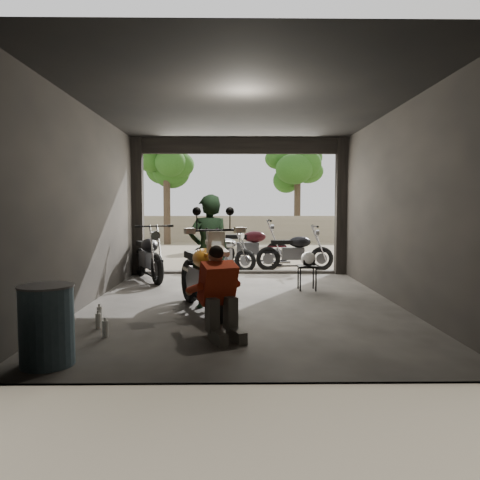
{
  "coord_description": "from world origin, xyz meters",
  "views": [
    {
      "loc": [
        -0.14,
        -7.59,
        1.59
      ],
      "look_at": [
        -0.03,
        0.6,
        1.02
      ],
      "focal_mm": 35.0,
      "sensor_mm": 36.0,
      "label": 1
    }
  ],
  "objects_px": {
    "rider": "(209,252)",
    "sign_post": "(373,211)",
    "outside_bike_a": "(223,249)",
    "stool": "(307,269)",
    "oil_drum": "(47,327)",
    "main_bike": "(203,269)",
    "helmet": "(308,259)",
    "outside_bike_b": "(250,243)",
    "left_bike": "(148,252)",
    "mechanic": "(221,295)",
    "outside_bike_c": "(295,248)"
  },
  "relations": [
    {
      "from": "rider",
      "to": "sign_post",
      "type": "xyz_separation_m",
      "value": [
        4.09,
        5.09,
        0.59
      ]
    },
    {
      "from": "outside_bike_a",
      "to": "stool",
      "type": "distance_m",
      "value": 3.31
    },
    {
      "from": "stool",
      "to": "oil_drum",
      "type": "xyz_separation_m",
      "value": [
        -3.25,
        -4.2,
        -0.01
      ]
    },
    {
      "from": "main_bike",
      "to": "sign_post",
      "type": "distance_m",
      "value": 6.86
    },
    {
      "from": "stool",
      "to": "helmet",
      "type": "bearing_deg",
      "value": -72.15
    },
    {
      "from": "outside_bike_a",
      "to": "outside_bike_b",
      "type": "distance_m",
      "value": 1.21
    },
    {
      "from": "rider",
      "to": "stool",
      "type": "height_order",
      "value": "rider"
    },
    {
      "from": "left_bike",
      "to": "sign_post",
      "type": "height_order",
      "value": "sign_post"
    },
    {
      "from": "main_bike",
      "to": "outside_bike_a",
      "type": "bearing_deg",
      "value": 67.15
    },
    {
      "from": "mechanic",
      "to": "helmet",
      "type": "distance_m",
      "value": 3.58
    },
    {
      "from": "rider",
      "to": "mechanic",
      "type": "height_order",
      "value": "rider"
    },
    {
      "from": "rider",
      "to": "stool",
      "type": "distance_m",
      "value": 2.37
    },
    {
      "from": "left_bike",
      "to": "outside_bike_a",
      "type": "height_order",
      "value": "left_bike"
    },
    {
      "from": "main_bike",
      "to": "stool",
      "type": "xyz_separation_m",
      "value": [
        1.86,
        1.78,
        -0.24
      ]
    },
    {
      "from": "left_bike",
      "to": "oil_drum",
      "type": "bearing_deg",
      "value": -114.64
    },
    {
      "from": "main_bike",
      "to": "left_bike",
      "type": "height_order",
      "value": "main_bike"
    },
    {
      "from": "sign_post",
      "to": "stool",
      "type": "bearing_deg",
      "value": -105.9
    },
    {
      "from": "sign_post",
      "to": "outside_bike_b",
      "type": "bearing_deg",
      "value": -167.44
    },
    {
      "from": "outside_bike_b",
      "to": "outside_bike_c",
      "type": "relative_size",
      "value": 1.1
    },
    {
      "from": "outside_bike_c",
      "to": "mechanic",
      "type": "relative_size",
      "value": 1.56
    },
    {
      "from": "outside_bike_a",
      "to": "stool",
      "type": "bearing_deg",
      "value": -120.03
    },
    {
      "from": "stool",
      "to": "oil_drum",
      "type": "bearing_deg",
      "value": -127.78
    },
    {
      "from": "rider",
      "to": "main_bike",
      "type": "bearing_deg",
      "value": 56.98
    },
    {
      "from": "outside_bike_c",
      "to": "oil_drum",
      "type": "xyz_separation_m",
      "value": [
        -3.39,
        -7.03,
        -0.17
      ]
    },
    {
      "from": "left_bike",
      "to": "oil_drum",
      "type": "xyz_separation_m",
      "value": [
        0.0,
        -5.53,
        -0.21
      ]
    },
    {
      "from": "mechanic",
      "to": "sign_post",
      "type": "height_order",
      "value": "sign_post"
    },
    {
      "from": "rider",
      "to": "sign_post",
      "type": "relative_size",
      "value": 0.8
    },
    {
      "from": "stool",
      "to": "sign_post",
      "type": "height_order",
      "value": "sign_post"
    },
    {
      "from": "main_bike",
      "to": "outside_bike_c",
      "type": "height_order",
      "value": "main_bike"
    },
    {
      "from": "oil_drum",
      "to": "sign_post",
      "type": "xyz_separation_m",
      "value": [
        5.56,
        7.8,
        1.08
      ]
    },
    {
      "from": "outside_bike_b",
      "to": "mechanic",
      "type": "distance_m",
      "value": 7.13
    },
    {
      "from": "outside_bike_a",
      "to": "oil_drum",
      "type": "xyz_separation_m",
      "value": [
        -1.59,
        -7.06,
        -0.14
      ]
    },
    {
      "from": "oil_drum",
      "to": "left_bike",
      "type": "bearing_deg",
      "value": 90.0
    },
    {
      "from": "outside_bike_a",
      "to": "oil_drum",
      "type": "distance_m",
      "value": 7.24
    },
    {
      "from": "outside_bike_a",
      "to": "sign_post",
      "type": "height_order",
      "value": "sign_post"
    },
    {
      "from": "main_bike",
      "to": "outside_bike_b",
      "type": "relative_size",
      "value": 1.06
    },
    {
      "from": "outside_bike_a",
      "to": "sign_post",
      "type": "bearing_deg",
      "value": -49.67
    },
    {
      "from": "left_bike",
      "to": "outside_bike_c",
      "type": "height_order",
      "value": "left_bike"
    },
    {
      "from": "outside_bike_b",
      "to": "helmet",
      "type": "relative_size",
      "value": 6.32
    },
    {
      "from": "outside_bike_b",
      "to": "stool",
      "type": "height_order",
      "value": "outside_bike_b"
    },
    {
      "from": "stool",
      "to": "sign_post",
      "type": "distance_m",
      "value": 4.41
    },
    {
      "from": "main_bike",
      "to": "mechanic",
      "type": "relative_size",
      "value": 1.82
    },
    {
      "from": "outside_bike_b",
      "to": "sign_post",
      "type": "bearing_deg",
      "value": -93.53
    },
    {
      "from": "outside_bike_b",
      "to": "mechanic",
      "type": "height_order",
      "value": "outside_bike_b"
    },
    {
      "from": "left_bike",
      "to": "mechanic",
      "type": "xyz_separation_m",
      "value": [
        1.71,
        -4.61,
        -0.07
      ]
    },
    {
      "from": "outside_bike_c",
      "to": "rider",
      "type": "relative_size",
      "value": 0.95
    },
    {
      "from": "sign_post",
      "to": "oil_drum",
      "type": "bearing_deg",
      "value": -108.74
    },
    {
      "from": "stool",
      "to": "helmet",
      "type": "relative_size",
      "value": 1.66
    },
    {
      "from": "left_bike",
      "to": "outside_bike_b",
      "type": "xyz_separation_m",
      "value": [
        2.3,
        2.5,
        0.02
      ]
    },
    {
      "from": "left_bike",
      "to": "outside_bike_a",
      "type": "distance_m",
      "value": 2.2
    }
  ]
}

